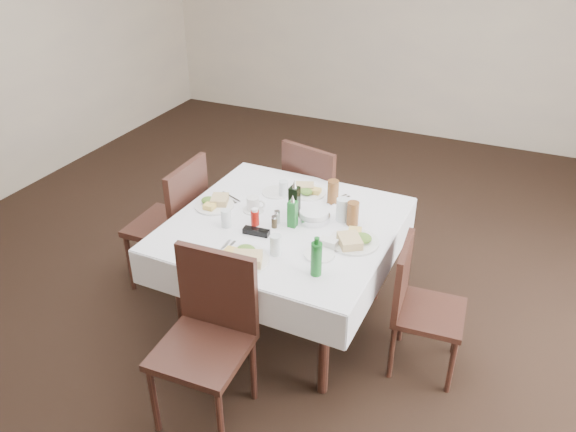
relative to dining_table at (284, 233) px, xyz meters
The scene contains 33 objects.
ground_plane 0.73m from the dining_table, 122.54° to the left, with size 7.00×7.00×0.00m, color black.
room_shell 1.06m from the dining_table, 122.54° to the left, with size 6.04×7.04×2.80m.
dining_table is the anchor object (origin of this frame).
chair_north 0.83m from the dining_table, 97.16° to the left, with size 0.55×0.55×0.96m.
chair_south 0.82m from the dining_table, 94.27° to the right, with size 0.47×0.47×0.95m.
chair_east 0.89m from the dining_table, ahead, with size 0.42×0.42×0.83m.
chair_west 0.86m from the dining_table, behind, with size 0.47×0.47×0.98m.
meal_north 0.42m from the dining_table, 91.79° to the left, with size 0.24×0.24×0.05m.
meal_south 0.49m from the dining_table, 93.08° to the right, with size 0.30×0.30×0.07m.
meal_east 0.48m from the dining_table, ahead, with size 0.29×0.29×0.06m.
meal_west 0.50m from the dining_table, behind, with size 0.25×0.25×0.06m.
side_plate_a 0.39m from the dining_table, 122.67° to the left, with size 0.18×0.18×0.01m.
side_plate_b 0.42m from the dining_table, 36.96° to the right, with size 0.17×0.17×0.01m.
water_n 0.36m from the dining_table, 114.91° to the left, with size 0.06×0.06×0.11m.
water_s 0.38m from the dining_table, 72.72° to the right, with size 0.06×0.06×0.12m.
water_e 0.39m from the dining_table, 27.92° to the left, with size 0.08×0.08×0.15m.
water_w 0.38m from the dining_table, 147.66° to the right, with size 0.06×0.06×0.11m.
iced_tea_a 0.44m from the dining_table, 63.17° to the left, with size 0.07×0.07×0.15m.
iced_tea_b 0.45m from the dining_table, 20.35° to the left, with size 0.07×0.07×0.15m.
bread_basket 0.22m from the dining_table, 30.78° to the left, with size 0.20×0.20×0.07m.
oil_cruet_dark 0.22m from the dining_table, 77.24° to the left, with size 0.06×0.06×0.25m.
oil_cruet_green 0.19m from the dining_table, 18.01° to the right, with size 0.05×0.05×0.21m.
ketchup_bottle 0.22m from the dining_table, 145.75° to the right, with size 0.05×0.05×0.11m.
salt_shaker 0.13m from the dining_table, 146.97° to the right, with size 0.04×0.04×0.08m.
pepper_shaker 0.15m from the dining_table, 108.32° to the right, with size 0.03×0.03×0.08m.
coffee_mug 0.27m from the dining_table, 168.44° to the left, with size 0.14×0.13×0.10m.
sunglasses 0.24m from the dining_table, 114.88° to the right, with size 0.16×0.06×0.03m.
green_bottle 0.60m from the dining_table, 48.07° to the right, with size 0.06×0.06×0.23m.
sugar_caddy 0.39m from the dining_table, 23.63° to the right, with size 0.11×0.06×0.05m.
cutlery_n 0.46m from the dining_table, 61.96° to the left, with size 0.12×0.19×0.01m.
cutlery_s 0.46m from the dining_table, 112.47° to the right, with size 0.06×0.19×0.01m.
cutlery_e 0.50m from the dining_table, 17.94° to the right, with size 0.20×0.10×0.01m.
cutlery_w 0.48m from the dining_table, 163.86° to the left, with size 0.19×0.12×0.01m.
Camera 1 is at (1.37, -2.90, 2.51)m, focal length 35.00 mm.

